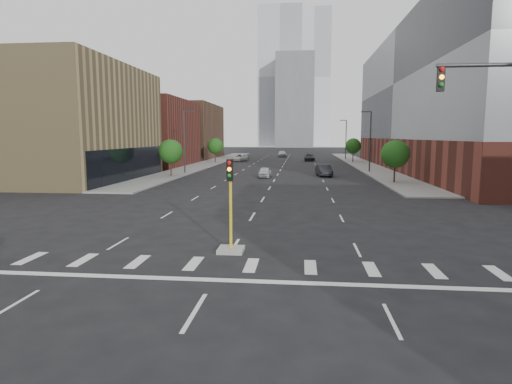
% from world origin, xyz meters
% --- Properties ---
extents(ground, '(400.00, 400.00, 0.00)m').
position_xyz_m(ground, '(0.00, 0.00, 0.00)').
color(ground, black).
rests_on(ground, ground).
extents(sidewalk_left_far, '(5.00, 92.00, 0.15)m').
position_xyz_m(sidewalk_left_far, '(-15.00, 74.00, 0.07)').
color(sidewalk_left_far, gray).
rests_on(sidewalk_left_far, ground).
extents(sidewalk_right_far, '(5.00, 92.00, 0.15)m').
position_xyz_m(sidewalk_right_far, '(15.00, 74.00, 0.07)').
color(sidewalk_right_far, gray).
rests_on(sidewalk_right_far, ground).
extents(building_left_mid, '(20.00, 24.00, 14.00)m').
position_xyz_m(building_left_mid, '(-27.50, 40.00, 7.00)').
color(building_left_mid, '#9D8759').
rests_on(building_left_mid, ground).
extents(building_left_far_a, '(20.00, 22.00, 12.00)m').
position_xyz_m(building_left_far_a, '(-27.50, 66.00, 6.00)').
color(building_left_far_a, brown).
rests_on(building_left_far_a, ground).
extents(building_left_far_b, '(20.00, 24.00, 13.00)m').
position_xyz_m(building_left_far_b, '(-27.50, 92.00, 6.50)').
color(building_left_far_b, brown).
rests_on(building_left_far_b, ground).
extents(building_right_main, '(24.00, 70.00, 22.00)m').
position_xyz_m(building_right_main, '(29.50, 60.00, 11.00)').
color(building_right_main, brown).
rests_on(building_right_main, ground).
extents(tower_left, '(22.00, 22.00, 70.00)m').
position_xyz_m(tower_left, '(-8.00, 220.00, 35.00)').
color(tower_left, '#B2B7BC').
rests_on(tower_left, ground).
extents(tower_right, '(20.00, 20.00, 80.00)m').
position_xyz_m(tower_right, '(10.00, 260.00, 40.00)').
color(tower_right, '#B2B7BC').
rests_on(tower_right, ground).
extents(tower_mid, '(18.00, 18.00, 44.00)m').
position_xyz_m(tower_mid, '(0.00, 200.00, 22.00)').
color(tower_mid, slate).
rests_on(tower_mid, ground).
extents(median_traffic_signal, '(1.20, 1.20, 4.40)m').
position_xyz_m(median_traffic_signal, '(0.00, 8.97, 0.97)').
color(median_traffic_signal, '#999993').
rests_on(median_traffic_signal, ground).
extents(streetlight_right_a, '(1.60, 0.22, 9.07)m').
position_xyz_m(streetlight_right_a, '(13.41, 55.00, 5.01)').
color(streetlight_right_a, '#2D2D30').
rests_on(streetlight_right_a, ground).
extents(streetlight_right_b, '(1.60, 0.22, 9.07)m').
position_xyz_m(streetlight_right_b, '(13.41, 90.00, 5.01)').
color(streetlight_right_b, '#2D2D30').
rests_on(streetlight_right_b, ground).
extents(streetlight_left, '(1.60, 0.22, 9.07)m').
position_xyz_m(streetlight_left, '(-13.41, 50.00, 5.01)').
color(streetlight_left, '#2D2D30').
rests_on(streetlight_left, ground).
extents(tree_left_near, '(3.20, 3.20, 4.85)m').
position_xyz_m(tree_left_near, '(-14.00, 45.00, 3.39)').
color(tree_left_near, '#382619').
rests_on(tree_left_near, ground).
extents(tree_left_far, '(3.20, 3.20, 4.85)m').
position_xyz_m(tree_left_far, '(-14.00, 75.00, 3.39)').
color(tree_left_far, '#382619').
rests_on(tree_left_far, ground).
extents(tree_right_near, '(3.20, 3.20, 4.85)m').
position_xyz_m(tree_right_near, '(14.00, 40.00, 3.39)').
color(tree_right_near, '#382619').
rests_on(tree_right_near, ground).
extents(tree_right_far, '(3.20, 3.20, 4.85)m').
position_xyz_m(tree_right_far, '(14.00, 80.00, 3.39)').
color(tree_right_far, '#382619').
rests_on(tree_right_far, ground).
extents(car_near_left, '(1.61, 3.94, 1.34)m').
position_xyz_m(car_near_left, '(-1.50, 45.90, 0.67)').
color(car_near_left, silver).
rests_on(car_near_left, ground).
extents(car_mid_right, '(2.26, 5.02, 1.60)m').
position_xyz_m(car_mid_right, '(6.40, 48.21, 0.80)').
color(car_mid_right, '#222428').
rests_on(car_mid_right, ground).
extents(car_far_left, '(3.43, 5.88, 1.54)m').
position_xyz_m(car_far_left, '(-9.90, 80.98, 0.77)').
color(car_far_left, silver).
rests_on(car_far_left, ground).
extents(car_deep_right, '(2.23, 5.42, 1.57)m').
position_xyz_m(car_deep_right, '(5.13, 84.04, 0.78)').
color(car_deep_right, black).
rests_on(car_deep_right, ground).
extents(car_distant, '(2.63, 5.18, 1.69)m').
position_xyz_m(car_distant, '(-1.63, 101.66, 0.84)').
color(car_distant, silver).
rests_on(car_distant, ground).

